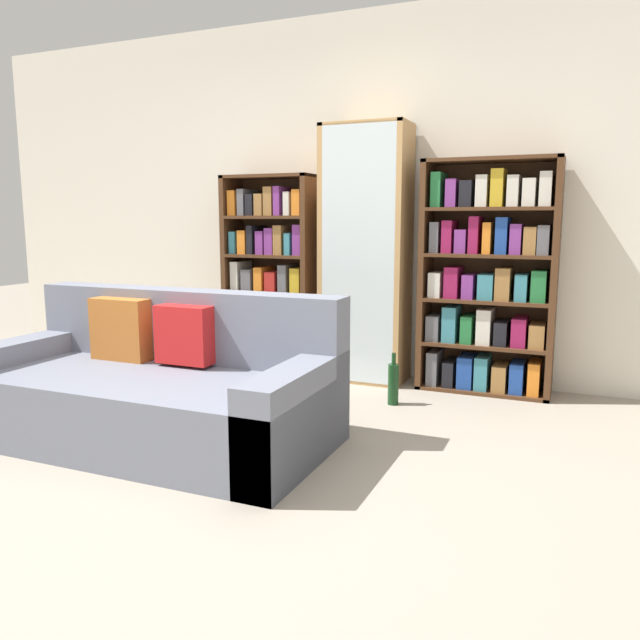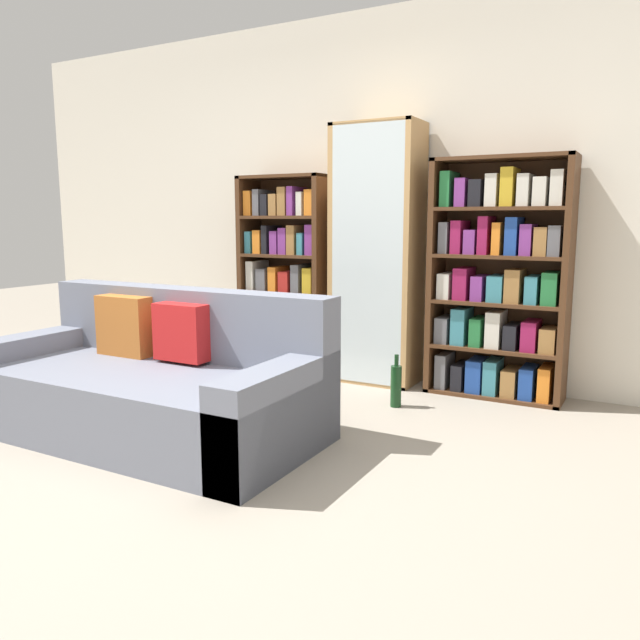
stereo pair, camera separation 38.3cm
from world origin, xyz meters
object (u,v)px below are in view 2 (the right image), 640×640
bookshelf_right (499,283)px  wine_bottle (396,385)px  couch (151,386)px  display_cabinet (377,257)px  bookshelf_left (287,276)px

bookshelf_right → wine_bottle: (-0.49, -0.57, -0.63)m
couch → display_cabinet: (0.65, 1.66, 0.65)m
bookshelf_left → wine_bottle: bookshelf_left is taller
bookshelf_right → wine_bottle: 0.98m
display_cabinet → couch: bearing=-111.3°
bookshelf_right → wine_bottle: bearing=-130.9°
couch → wine_bottle: (1.03, 1.11, -0.13)m
bookshelf_left → bookshelf_right: bearing=-0.0°
couch → wine_bottle: bearing=47.1°
bookshelf_left → bookshelf_right: size_ratio=0.96×
bookshelf_left → wine_bottle: size_ratio=4.46×
display_cabinet → wine_bottle: bearing=-55.1°
couch → display_cabinet: bearing=68.7°
bookshelf_left → bookshelf_right: (1.66, -0.00, 0.03)m
couch → bookshelf_left: (-0.14, 1.68, 0.47)m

